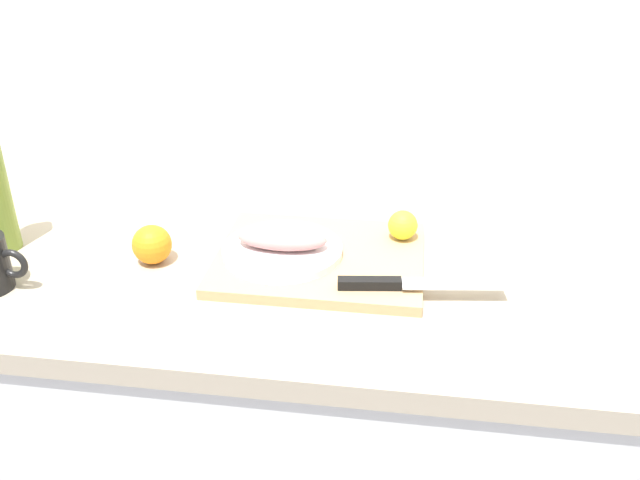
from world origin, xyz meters
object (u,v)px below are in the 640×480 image
fish_fillet (282,238)px  lemon_0 (403,225)px  cutting_board (320,259)px  white_plate (282,250)px  chef_knife (400,284)px  orange_0 (152,244)px

fish_fillet → lemon_0: size_ratio=2.93×
lemon_0 → cutting_board: bearing=-150.2°
white_plate → fish_fillet: fish_fillet is taller
white_plate → chef_knife: (0.22, -0.09, 0.00)m
cutting_board → chef_knife: (0.15, -0.10, 0.02)m
white_plate → chef_knife: bearing=-22.0°
lemon_0 → chef_knife: bearing=-88.8°
fish_fillet → chef_knife: (0.22, -0.09, -0.02)m
fish_fillet → orange_0: (-0.24, -0.03, -0.02)m
orange_0 → lemon_0: bearing=15.0°
fish_fillet → orange_0: bearing=-173.2°
orange_0 → cutting_board: bearing=7.0°
cutting_board → white_plate: 0.07m
lemon_0 → white_plate: bearing=-156.6°
cutting_board → fish_fillet: fish_fillet is taller
chef_knife → lemon_0: (-0.00, 0.19, 0.02)m
fish_fillet → chef_knife: bearing=-22.0°
fish_fillet → orange_0: 0.25m
white_plate → lemon_0: size_ratio=3.90×
chef_knife → white_plate: bearing=150.5°
fish_fillet → orange_0: orange_0 is taller
fish_fillet → chef_knife: size_ratio=0.58×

